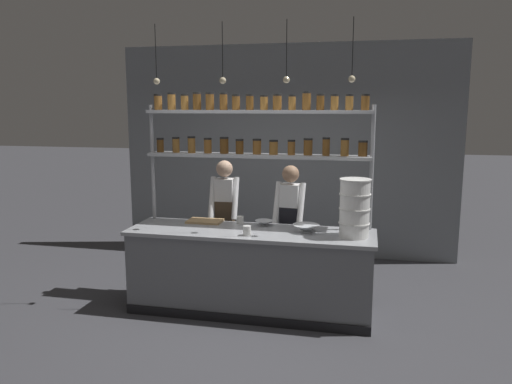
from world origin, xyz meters
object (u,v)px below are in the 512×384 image
at_px(prep_bowl_center_front, 306,228).
at_px(serving_cup_front, 240,220).
at_px(serving_cup_by_board, 247,231).
at_px(chef_center, 290,222).
at_px(cutting_board, 205,221).
at_px(container_stack, 355,208).
at_px(chef_left, 225,216).
at_px(spice_shelf_unit, 257,135).
at_px(prep_bowl_near_left, 264,223).

bearing_deg(prep_bowl_center_front, serving_cup_front, 164.83).
bearing_deg(serving_cup_by_board, chef_center, 66.95).
bearing_deg(chef_center, serving_cup_front, -145.55).
xyz_separation_m(cutting_board, serving_cup_by_board, (0.62, -0.49, 0.04)).
height_order(prep_bowl_center_front, serving_cup_front, serving_cup_front).
xyz_separation_m(container_stack, prep_bowl_center_front, (-0.51, 0.09, -0.26)).
height_order(chef_left, cutting_board, chef_left).
height_order(chef_center, serving_cup_front, chef_center).
bearing_deg(serving_cup_front, prep_bowl_center_front, -15.17).
xyz_separation_m(spice_shelf_unit, prep_bowl_center_front, (0.60, -0.26, -0.97)).
bearing_deg(serving_cup_front, chef_center, 28.29).
distance_m(spice_shelf_unit, prep_bowl_near_left, 0.99).
bearing_deg(cutting_board, serving_cup_by_board, -38.02).
distance_m(spice_shelf_unit, serving_cup_front, 0.99).
bearing_deg(container_stack, serving_cup_front, 166.68).
relative_size(chef_left, serving_cup_by_board, 15.65).
relative_size(spice_shelf_unit, prep_bowl_center_front, 8.84).
bearing_deg(chef_left, chef_center, -10.30).
xyz_separation_m(chef_center, cutting_board, (-0.96, -0.30, 0.03)).
xyz_separation_m(container_stack, serving_cup_front, (-1.29, 0.31, -0.26)).
relative_size(spice_shelf_unit, serving_cup_front, 29.07).
bearing_deg(cutting_board, serving_cup_front, 1.03).
xyz_separation_m(chef_left, cutting_board, (-0.13, -0.40, 0.02)).
relative_size(chef_center, serving_cup_front, 17.80).
height_order(chef_center, prep_bowl_near_left, chef_center).
bearing_deg(container_stack, cutting_board, 170.14).
distance_m(container_stack, prep_bowl_near_left, 1.08).
distance_m(container_stack, cutting_board, 1.77).
bearing_deg(prep_bowl_center_front, chef_left, 150.90).
height_order(spice_shelf_unit, chef_left, spice_shelf_unit).
relative_size(spice_shelf_unit, prep_bowl_near_left, 12.28).
height_order(chef_left, prep_bowl_near_left, chef_left).
bearing_deg(container_stack, chef_left, 156.38).
relative_size(chef_left, chef_center, 1.02).
distance_m(spice_shelf_unit, prep_bowl_center_front, 1.17).
distance_m(container_stack, serving_cup_front, 1.35).
height_order(chef_left, prep_bowl_center_front, chef_left).
bearing_deg(cutting_board, container_stack, -9.86).
relative_size(chef_center, serving_cup_by_board, 15.38).
xyz_separation_m(container_stack, prep_bowl_near_left, (-1.01, 0.29, -0.28)).
relative_size(prep_bowl_near_left, prep_bowl_center_front, 0.72).
xyz_separation_m(chef_center, serving_cup_by_board, (-0.33, -0.78, 0.07)).
distance_m(chef_center, prep_bowl_near_left, 0.40).
xyz_separation_m(spice_shelf_unit, cutting_board, (-0.60, -0.06, -1.00)).
distance_m(spice_shelf_unit, chef_left, 1.17).
relative_size(prep_bowl_near_left, serving_cup_front, 2.37).
xyz_separation_m(prep_bowl_near_left, prep_bowl_center_front, (0.50, -0.19, 0.01)).
height_order(chef_center, cutting_board, chef_center).
height_order(container_stack, prep_bowl_near_left, container_stack).
bearing_deg(spice_shelf_unit, chef_center, 33.96).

